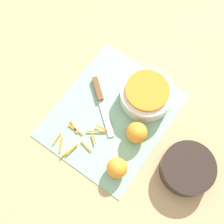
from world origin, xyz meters
The scene contains 8 objects.
ground_plane centered at (0.00, 0.00, 0.00)m, with size 4.00×4.00×0.00m, color tan.
cutting_board centered at (0.00, 0.00, 0.00)m, with size 0.45×0.38×0.01m.
bowl_speckled centered at (-0.12, 0.06, 0.05)m, with size 0.19×0.19×0.08m.
bowl_dark centered at (0.02, 0.31, 0.03)m, with size 0.18×0.18×0.07m.
knife centered at (-0.03, -0.08, 0.01)m, with size 0.16×0.19×0.02m.
orange_left centered at (0.01, 0.11, 0.04)m, with size 0.07×0.07×0.07m.
orange_right centered at (0.15, 0.13, 0.04)m, with size 0.07×0.07×0.07m.
peel_pile centered at (0.14, -0.04, 0.01)m, with size 0.17×0.13×0.01m.
Camera 1 is at (0.29, 0.20, 1.06)m, focal length 50.00 mm.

